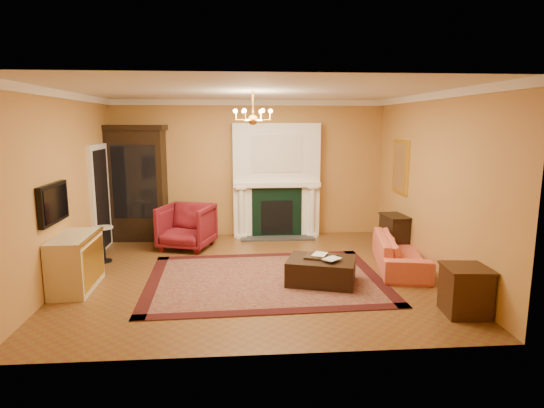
{
  "coord_description": "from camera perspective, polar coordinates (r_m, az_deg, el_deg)",
  "views": [
    {
      "loc": [
        -0.27,
        -7.35,
        2.51
      ],
      "look_at": [
        0.33,
        0.3,
        1.13
      ],
      "focal_mm": 30.0,
      "sensor_mm": 36.0,
      "label": 1
    }
  ],
  "objects": [
    {
      "name": "wingback_armchair",
      "position": [
        9.3,
        -10.66,
        -2.53
      ],
      "size": [
        1.19,
        1.15,
        0.99
      ],
      "primitive_type": "imported",
      "rotation": [
        0.0,
        0.0,
        -0.32
      ],
      "color": "maroon",
      "rests_on": "floor"
    },
    {
      "name": "ottoman_tray",
      "position": [
        7.28,
        6.17,
        -6.59
      ],
      "size": [
        0.59,
        0.53,
        0.03
      ],
      "primitive_type": "cube",
      "rotation": [
        0.0,
        0.0,
        -0.39
      ],
      "color": "black",
      "rests_on": "leather_ottoman"
    },
    {
      "name": "crown_molding",
      "position": [
        8.32,
        -2.67,
        13.12
      ],
      "size": [
        6.0,
        5.5,
        0.12
      ],
      "color": "white",
      "rests_on": "ceiling"
    },
    {
      "name": "ceiling",
      "position": [
        7.37,
        -2.43,
        14.05
      ],
      "size": [
        6.0,
        5.5,
        0.02
      ],
      "primitive_type": "cube",
      "color": "silver",
      "rests_on": "wall_back"
    },
    {
      "name": "pedestal_table",
      "position": [
        8.81,
        -20.39,
        -4.46
      ],
      "size": [
        0.37,
        0.37,
        0.66
      ],
      "color": "black",
      "rests_on": "floor"
    },
    {
      "name": "book_a",
      "position": [
        7.27,
        5.23,
        -5.31
      ],
      "size": [
        0.2,
        0.12,
        0.28
      ],
      "primitive_type": "imported",
      "rotation": [
        0.0,
        0.0,
        -0.47
      ],
      "color": "gray",
      "rests_on": "ottoman_tray"
    },
    {
      "name": "wall_left",
      "position": [
        7.91,
        -24.7,
        1.91
      ],
      "size": [
        0.02,
        5.5,
        3.0
      ],
      "primitive_type": "cube",
      "color": "#BD8844",
      "rests_on": "floor"
    },
    {
      "name": "topiary_left",
      "position": [
        9.94,
        -4.02,
        4.19
      ],
      "size": [
        0.17,
        0.17,
        0.45
      ],
      "color": "gray",
      "rests_on": "fireplace"
    },
    {
      "name": "book_b",
      "position": [
        7.11,
        6.91,
        -5.73
      ],
      "size": [
        0.15,
        0.16,
        0.27
      ],
      "primitive_type": "imported",
      "rotation": [
        0.0,
        0.0,
        -0.85
      ],
      "color": "gray",
      "rests_on": "ottoman_tray"
    },
    {
      "name": "commode",
      "position": [
        7.56,
        -23.42,
        -6.75
      ],
      "size": [
        0.55,
        1.13,
        0.83
      ],
      "primitive_type": "cube",
      "rotation": [
        0.0,
        0.0,
        0.02
      ],
      "color": "beige",
      "rests_on": "floor"
    },
    {
      "name": "topiary_right",
      "position": [
        10.05,
        4.09,
        4.27
      ],
      "size": [
        0.17,
        0.17,
        0.46
      ],
      "color": "gray",
      "rests_on": "fireplace"
    },
    {
      "name": "wall_right",
      "position": [
        8.11,
        19.44,
        2.44
      ],
      "size": [
        0.02,
        5.5,
        3.0
      ],
      "primitive_type": "cube",
      "color": "#BD8844",
      "rests_on": "floor"
    },
    {
      "name": "oriental_rug",
      "position": [
        7.48,
        -0.86,
        -9.37
      ],
      "size": [
        3.87,
        2.96,
        0.02
      ],
      "primitive_type": "cube",
      "rotation": [
        0.0,
        0.0,
        0.03
      ],
      "color": "#400D16",
      "rests_on": "floor"
    },
    {
      "name": "end_table",
      "position": [
        6.62,
        23.09,
        -10.09
      ],
      "size": [
        0.58,
        0.58,
        0.62
      ],
      "primitive_type": "cube",
      "rotation": [
        0.0,
        0.0,
        -0.08
      ],
      "color": "#33190E",
      "rests_on": "floor"
    },
    {
      "name": "floor",
      "position": [
        7.78,
        -2.26,
        -8.74
      ],
      "size": [
        6.0,
        5.5,
        0.02
      ],
      "primitive_type": "cube",
      "color": "brown",
      "rests_on": "ground"
    },
    {
      "name": "tv_panel",
      "position": [
        7.35,
        -25.74,
        0.08
      ],
      "size": [
        0.09,
        0.95,
        0.58
      ],
      "color": "black",
      "rests_on": "wall_left"
    },
    {
      "name": "leather_ottoman",
      "position": [
        7.27,
        6.19,
        -8.33
      ],
      "size": [
        1.21,
        1.03,
        0.39
      ],
      "primitive_type": "cube",
      "rotation": [
        0.0,
        0.0,
        -0.31
      ],
      "color": "black",
      "rests_on": "oriental_rug"
    },
    {
      "name": "coral_sofa",
      "position": [
        8.25,
        15.8,
        -5.19
      ],
      "size": [
        0.93,
        2.01,
        0.76
      ],
      "primitive_type": "imported",
      "rotation": [
        0.0,
        0.0,
        1.38
      ],
      "color": "#DB6945",
      "rests_on": "floor"
    },
    {
      "name": "wall_front",
      "position": [
        4.71,
        -1.08,
        -2.2
      ],
      "size": [
        6.0,
        0.02,
        3.0
      ],
      "primitive_type": "cube",
      "color": "#BD8844",
      "rests_on": "floor"
    },
    {
      "name": "wall_back",
      "position": [
        10.17,
        -2.93,
        4.45
      ],
      "size": [
        6.0,
        0.02,
        3.0
      ],
      "primitive_type": "cube",
      "color": "#BD8844",
      "rests_on": "floor"
    },
    {
      "name": "doorway",
      "position": [
        9.55,
        -20.73,
        0.69
      ],
      "size": [
        0.08,
        1.05,
        2.1
      ],
      "color": "silver",
      "rests_on": "wall_left"
    },
    {
      "name": "fireplace",
      "position": [
        10.05,
        0.54,
        2.65
      ],
      "size": [
        1.9,
        0.7,
        2.5
      ],
      "color": "white",
      "rests_on": "wall_back"
    },
    {
      "name": "chandelier",
      "position": [
        7.36,
        -2.41,
        10.93
      ],
      "size": [
        0.63,
        0.55,
        0.53
      ],
      "color": "gold",
      "rests_on": "ceiling"
    },
    {
      "name": "gilt_mirror",
      "position": [
        9.37,
        15.82,
        4.52
      ],
      "size": [
        0.06,
        0.76,
        1.05
      ],
      "color": "yellow",
      "rests_on": "wall_right"
    },
    {
      "name": "console_table",
      "position": [
        9.2,
        15.07,
        -3.71
      ],
      "size": [
        0.42,
        0.67,
        0.72
      ],
      "primitive_type": "cube",
      "rotation": [
        0.0,
        0.0,
        0.09
      ],
      "color": "black",
      "rests_on": "floor"
    },
    {
      "name": "china_cabinet",
      "position": [
        10.16,
        -16.54,
        2.21
      ],
      "size": [
        1.21,
        0.6,
        2.36
      ],
      "primitive_type": "cube",
      "rotation": [
        0.0,
        0.0,
        -0.06
      ],
      "color": "black",
      "rests_on": "floor"
    }
  ]
}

